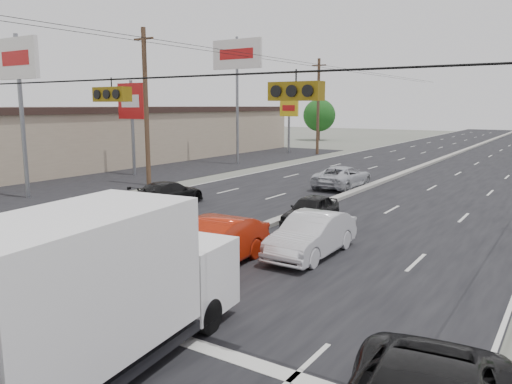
# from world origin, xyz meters

# --- Properties ---
(ground) EXTENTS (200.00, 200.00, 0.00)m
(ground) POSITION_xyz_m (0.00, 0.00, 0.00)
(ground) COLOR #606356
(ground) RESTS_ON ground
(road_surface) EXTENTS (20.00, 160.00, 0.02)m
(road_surface) POSITION_xyz_m (0.00, 30.00, 0.00)
(road_surface) COLOR black
(road_surface) RESTS_ON ground
(center_median) EXTENTS (0.50, 160.00, 0.20)m
(center_median) POSITION_xyz_m (0.00, 30.00, 0.10)
(center_median) COLOR gray
(center_median) RESTS_ON ground
(strip_mall) EXTENTS (12.00, 42.00, 4.60)m
(strip_mall) POSITION_xyz_m (-26.00, 25.00, 2.30)
(strip_mall) COLOR tan
(strip_mall) RESTS_ON ground
(parking_lot) EXTENTS (10.00, 42.00, 0.02)m
(parking_lot) POSITION_xyz_m (-17.00, 25.00, 0.00)
(parking_lot) COLOR black
(parking_lot) RESTS_ON ground
(utility_pole_left_b) EXTENTS (1.60, 0.30, 10.00)m
(utility_pole_left_b) POSITION_xyz_m (-12.50, 15.00, 5.11)
(utility_pole_left_b) COLOR #422D1E
(utility_pole_left_b) RESTS_ON ground
(utility_pole_left_c) EXTENTS (1.60, 0.30, 10.00)m
(utility_pole_left_c) POSITION_xyz_m (-12.50, 40.00, 5.11)
(utility_pole_left_c) COLOR #422D1E
(utility_pole_left_c) RESTS_ON ground
(traffic_signals) EXTENTS (25.00, 0.30, 0.54)m
(traffic_signals) POSITION_xyz_m (1.40, 0.00, 5.49)
(traffic_signals) COLOR black
(traffic_signals) RESTS_ON ground
(pole_sign_near) EXTENTS (3.50, 0.25, 9.00)m
(pole_sign_near) POSITION_xyz_m (-15.00, 8.00, 7.02)
(pole_sign_near) COLOR slate
(pole_sign_near) RESTS_ON ground
(pole_sign_mid) EXTENTS (2.60, 0.25, 7.00)m
(pole_sign_mid) POSITION_xyz_m (-17.00, 18.00, 5.11)
(pole_sign_mid) COLOR slate
(pole_sign_mid) RESTS_ON ground
(pole_sign_billboard) EXTENTS (5.00, 0.25, 11.00)m
(pole_sign_billboard) POSITION_xyz_m (-14.50, 28.00, 8.87)
(pole_sign_billboard) COLOR slate
(pole_sign_billboard) RESTS_ON ground
(pole_sign_far) EXTENTS (2.20, 0.25, 6.00)m
(pole_sign_far) POSITION_xyz_m (-16.00, 40.00, 4.41)
(pole_sign_far) COLOR slate
(pole_sign_far) RESTS_ON ground
(tree_left_far) EXTENTS (4.80, 4.80, 6.12)m
(tree_left_far) POSITION_xyz_m (-22.00, 60.00, 3.72)
(tree_left_far) COLOR #382619
(tree_left_far) RESTS_ON ground
(box_truck) EXTENTS (3.01, 6.74, 3.31)m
(box_truck) POSITION_xyz_m (3.52, -2.26, 1.70)
(box_truck) COLOR black
(box_truck) RESTS_ON ground
(tan_sedan) EXTENTS (2.36, 5.29, 1.51)m
(tan_sedan) POSITION_xyz_m (3.00, -2.53, 0.75)
(tan_sedan) COLOR olive
(tan_sedan) RESTS_ON ground
(red_sedan) EXTENTS (1.85, 4.78, 1.55)m
(red_sedan) POSITION_xyz_m (1.40, 3.94, 0.78)
(red_sedan) COLOR #AE210A
(red_sedan) RESTS_ON ground
(queue_car_a) EXTENTS (1.72, 3.86, 1.29)m
(queue_car_a) POSITION_xyz_m (1.40, 10.92, 0.64)
(queue_car_a) COLOR black
(queue_car_a) RESTS_ON ground
(queue_car_b) EXTENTS (1.59, 4.49, 1.48)m
(queue_car_b) POSITION_xyz_m (3.50, 6.83, 0.74)
(queue_car_b) COLOR silver
(queue_car_b) RESTS_ON ground
(oncoming_near) EXTENTS (2.12, 4.58, 1.29)m
(oncoming_near) POSITION_xyz_m (-6.70, 10.61, 0.65)
(oncoming_near) COLOR black
(oncoming_near) RESTS_ON ground
(oncoming_far) EXTENTS (2.41, 5.07, 1.40)m
(oncoming_far) POSITION_xyz_m (-1.40, 20.93, 0.70)
(oncoming_far) COLOR #B2B4BA
(oncoming_far) RESTS_ON ground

